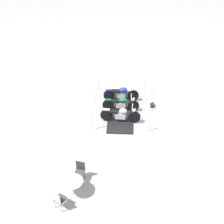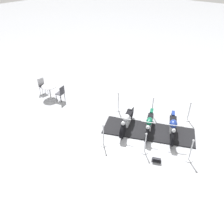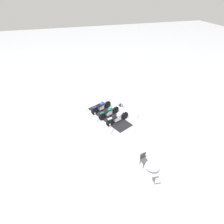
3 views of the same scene
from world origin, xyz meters
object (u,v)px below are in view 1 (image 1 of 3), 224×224
Objects in this scene: stanchion_right_rear at (144,90)px; cafe_chair_across_table at (80,170)px; motorcycle_navy at (122,93)px; stanchion_left_front at (93,124)px; stanchion_right_front at (148,126)px; cafe_chair_near_table at (59,199)px; stanchion_left_mid at (96,105)px; cafe_table at (73,184)px; stanchion_left_rear at (99,89)px; stanchion_right_mid at (146,106)px; motorcycle_chrome at (121,115)px; motorcycle_forest at (121,104)px; info_placard at (152,105)px.

cafe_chair_across_table is (-0.16, 7.78, 0.19)m from stanchion_right_rear.
cafe_chair_across_table is at bearing -106.49° from motorcycle_navy.
stanchion_left_front is 2.90m from stanchion_right_front.
motorcycle_navy reaches higher than cafe_chair_across_table.
stanchion_right_rear is (-0.97, -1.29, -0.18)m from motorcycle_navy.
cafe_chair_near_table is 1.63m from cafe_chair_across_table.
motorcycle_navy is 3.26m from stanchion_right_front.
stanchion_right_front is at bearing -5.77° from cafe_chair_near_table.
cafe_table is (-2.22, 5.70, 0.24)m from stanchion_left_mid.
stanchion_right_front reaches higher than stanchion_left_rear.
motorcycle_navy is 3.28m from stanchion_left_front.
stanchion_right_mid is 1.23× the size of cafe_table.
motorcycle_navy is at bearing -12.78° from stanchion_right_mid.
motorcycle_chrome is at bearing 168.27° from stanchion_left_mid.
stanchion_left_mid reaches higher than stanchion_left_rear.
stanchion_right_mid is at bearing 2.39° from cafe_chair_near_table.
stanchion_right_mid is (-1.29, -0.59, -0.14)m from motorcycle_forest.
stanchion_left_mid is (1.35, 0.61, -0.14)m from motorcycle_forest.
stanchion_left_rear is at bearing -169.49° from cafe_chair_across_table.
motorcycle_forest is 1.80× the size of stanchion_left_front.
stanchion_right_rear reaches higher than motorcycle_chrome.
cafe_chair_across_table is at bearing 112.62° from stanchion_left_mid.
stanchion_left_rear is 1.14× the size of cafe_chair_near_table.
stanchion_left_front is 0.98× the size of stanchion_right_front.
motorcycle_navy is 1.80× the size of stanchion_left_mid.
cafe_chair_near_table is at bearing -107.82° from motorcycle_navy.
stanchion_right_rear is at bearing 68.02° from motorcycle_chrome.
stanchion_left_mid is at bearing -80.62° from info_placard.
motorcycle_forest is 6.37m from cafe_table.
motorcycle_forest is 4.46× the size of info_placard.
stanchion_right_front reaches higher than motorcycle_chrome.
stanchion_right_front is 5.35m from cafe_table.
motorcycle_forest is 2.33m from stanchion_right_front.
motorcycle_navy is 1.80× the size of stanchion_right_rear.
stanchion_right_rear reaches higher than stanchion_left_rear.
stanchion_right_rear reaches higher than info_placard.
stanchion_left_mid is at bearing 114.45° from stanchion_left_rear.
stanchion_right_mid is at bearing 161.79° from cafe_chair_across_table.
cafe_chair_across_table is at bearing -107.28° from motorcycle_chrome.
stanchion_right_mid is at bearing 41.07° from motorcycle_chrome.
motorcycle_forest is at bearing -91.98° from motorcycle_navy.
stanchion_right_mid is at bearing -39.19° from motorcycle_navy.
motorcycle_chrome reaches higher than info_placard.
stanchion_right_front is 2.45m from info_placard.
motorcycle_navy is 1.62m from stanchion_right_rear.
stanchion_left_mid is 1.16× the size of cafe_chair_near_table.
motorcycle_navy is 1.79m from stanchion_right_mid.
info_placard is (-1.45, -1.26, -0.42)m from motorcycle_forest.
motorcycle_navy is 2.14× the size of cafe_chair_across_table.
cafe_chair_near_table is at bearing -9.38° from cafe_chair_across_table.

